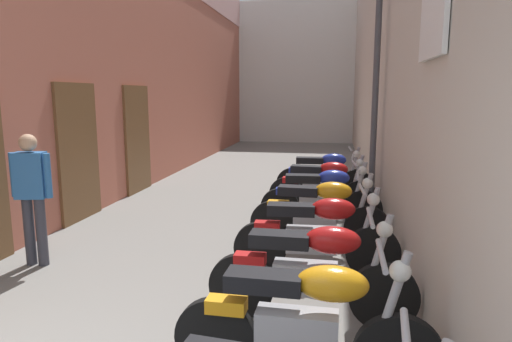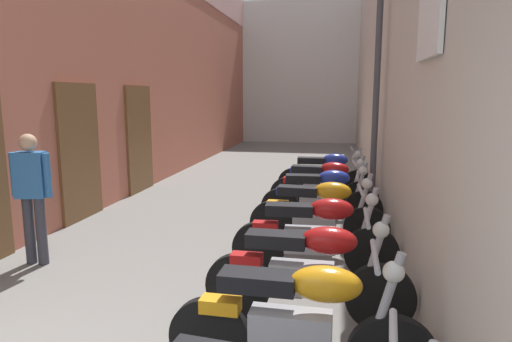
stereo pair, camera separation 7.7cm
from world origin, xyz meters
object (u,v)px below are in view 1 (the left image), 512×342
at_px(motorcycle_seventh, 323,185).
at_px(motorcycle_eighth, 324,174).
at_px(motorcycle_third, 312,270).
at_px(motorcycle_fourth, 317,233).
at_px(motorcycle_second, 306,320).
at_px(motorcycle_sixth, 322,196).
at_px(pedestrian_mid_alley, 32,190).
at_px(motorcycle_fifth, 320,211).
at_px(street_lamp, 370,64).

bearing_deg(motorcycle_seventh, motorcycle_eighth, 90.00).
height_order(motorcycle_third, motorcycle_fourth, same).
bearing_deg(motorcycle_second, motorcycle_sixth, 90.00).
distance_m(motorcycle_third, pedestrian_mid_alley, 3.44).
bearing_deg(pedestrian_mid_alley, motorcycle_fifth, 19.77).
bearing_deg(motorcycle_sixth, motorcycle_fifth, -90.00).
relative_size(motorcycle_third, motorcycle_fourth, 1.00).
height_order(motorcycle_third, motorcycle_eighth, same).
bearing_deg(motorcycle_third, motorcycle_fourth, 90.00).
distance_m(motorcycle_seventh, pedestrian_mid_alley, 4.45).
height_order(motorcycle_fifth, pedestrian_mid_alley, pedestrian_mid_alley).
xyz_separation_m(motorcycle_second, street_lamp, (0.69, 4.62, 2.00)).
relative_size(motorcycle_sixth, pedestrian_mid_alley, 1.18).
height_order(motorcycle_second, motorcycle_seventh, same).
bearing_deg(street_lamp, motorcycle_second, -98.52).
xyz_separation_m(motorcycle_second, motorcycle_eighth, (-0.00, 5.79, 0.00)).
bearing_deg(motorcycle_fourth, motorcycle_third, -90.00).
relative_size(motorcycle_third, street_lamp, 0.44).
bearing_deg(motorcycle_eighth, motorcycle_second, -90.00).
distance_m(motorcycle_second, street_lamp, 5.08).
bearing_deg(street_lamp, pedestrian_mid_alley, -144.30).
distance_m(motorcycle_second, motorcycle_seventh, 4.70).
relative_size(motorcycle_eighth, pedestrian_mid_alley, 1.18).
bearing_deg(street_lamp, motorcycle_third, -100.55).
xyz_separation_m(motorcycle_sixth, motorcycle_seventh, (-0.00, 0.84, 0.00)).
height_order(motorcycle_sixth, street_lamp, street_lamp).
relative_size(motorcycle_second, street_lamp, 0.44).
height_order(motorcycle_second, motorcycle_eighth, same).
bearing_deg(motorcycle_eighth, pedestrian_mid_alley, -129.32).
distance_m(motorcycle_sixth, motorcycle_seventh, 0.84).
bearing_deg(motorcycle_eighth, motorcycle_sixth, -90.00).
height_order(motorcycle_third, motorcycle_seventh, same).
height_order(motorcycle_seventh, street_lamp, street_lamp).
bearing_deg(motorcycle_fifth, motorcycle_fourth, -90.00).
distance_m(motorcycle_fourth, pedestrian_mid_alley, 3.34).
xyz_separation_m(motorcycle_sixth, motorcycle_eighth, (0.00, 1.93, 0.00)).
height_order(motorcycle_second, motorcycle_third, same).
xyz_separation_m(motorcycle_third, motorcycle_sixth, (-0.00, 2.95, 0.00)).
distance_m(motorcycle_second, motorcycle_fifth, 2.94).
bearing_deg(street_lamp, motorcycle_sixth, -132.24).
height_order(motorcycle_second, motorcycle_fifth, same).
bearing_deg(motorcycle_fifth, pedestrian_mid_alley, -160.23).
relative_size(motorcycle_seventh, motorcycle_eighth, 1.00).
xyz_separation_m(motorcycle_third, motorcycle_seventh, (-0.00, 3.79, 0.00)).
distance_m(motorcycle_second, pedestrian_mid_alley, 3.76).
height_order(motorcycle_third, motorcycle_sixth, same).
distance_m(motorcycle_fifth, street_lamp, 2.70).
height_order(motorcycle_sixth, pedestrian_mid_alley, pedestrian_mid_alley).
distance_m(motorcycle_seventh, motorcycle_eighth, 1.09).
bearing_deg(motorcycle_fifth, street_lamp, 67.68).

